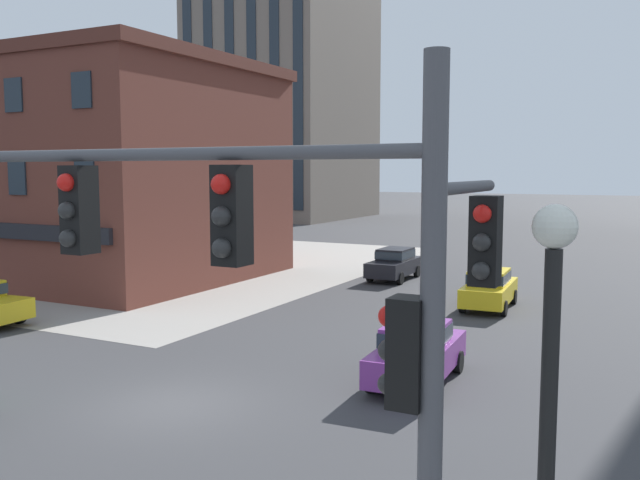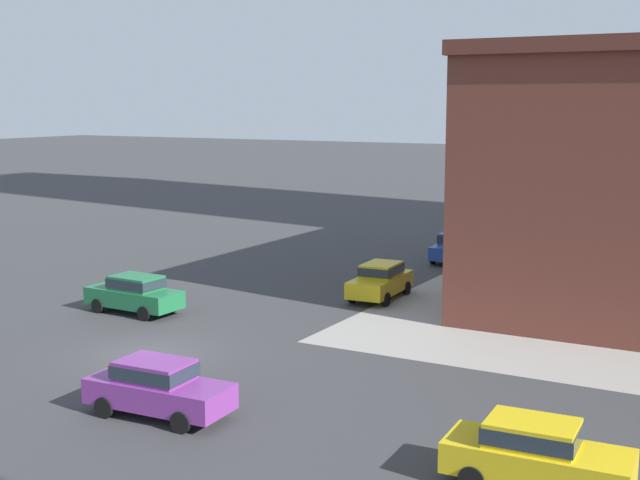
# 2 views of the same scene
# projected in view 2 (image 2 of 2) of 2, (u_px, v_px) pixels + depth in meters

# --- Properties ---
(ground_plane) EXTENTS (320.00, 320.00, 0.00)m
(ground_plane) POSITION_uv_depth(u_px,v_px,m) (149.00, 354.00, 32.06)
(ground_plane) COLOR #38383A
(car_main_northbound_near) EXTENTS (2.07, 4.49, 1.68)m
(car_main_northbound_near) POSITION_uv_depth(u_px,v_px,m) (536.00, 452.00, 20.72)
(car_main_northbound_near) COLOR gold
(car_main_northbound_near) RESTS_ON ground
(car_main_northbound_far) EXTENTS (4.50, 2.09, 1.68)m
(car_main_northbound_far) POSITION_uv_depth(u_px,v_px,m) (381.00, 279.00, 40.97)
(car_main_northbound_far) COLOR gold
(car_main_northbound_far) RESTS_ON ground
(car_main_southbound_far) EXTENTS (4.53, 2.16, 1.68)m
(car_main_southbound_far) POSITION_uv_depth(u_px,v_px,m) (454.00, 246.00, 50.62)
(car_main_southbound_far) COLOR #23479E
(car_main_southbound_far) RESTS_ON ground
(car_cross_westbound) EXTENTS (2.06, 4.48, 1.68)m
(car_cross_westbound) POSITION_uv_depth(u_px,v_px,m) (158.00, 386.00, 25.56)
(car_cross_westbound) COLOR #7A3389
(car_cross_westbound) RESTS_ON ground
(car_parked_curb) EXTENTS (2.01, 4.46, 1.68)m
(car_parked_curb) POSITION_uv_depth(u_px,v_px,m) (135.00, 293.00, 38.10)
(car_parked_curb) COLOR #1E6B3D
(car_parked_curb) RESTS_ON ground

